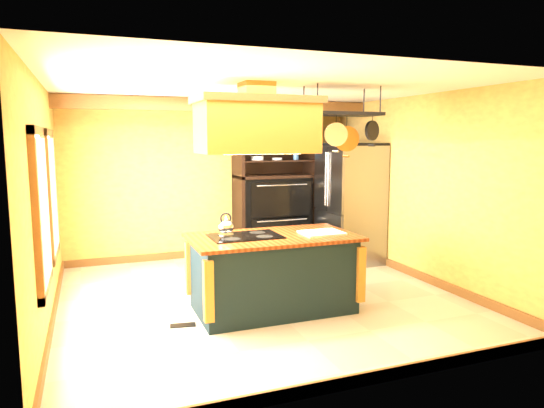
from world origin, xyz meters
TOP-DOWN VIEW (x-y plane):
  - floor at (0.00, 0.00)m, footprint 5.00×5.00m
  - ceiling at (0.00, 0.00)m, footprint 5.00×5.00m
  - wall_back at (0.00, 2.50)m, footprint 5.00×0.02m
  - wall_front at (0.00, -2.50)m, footprint 5.00×0.02m
  - wall_left at (-2.50, 0.00)m, footprint 0.02×5.00m
  - wall_right at (2.50, 0.00)m, footprint 0.02×5.00m
  - ceiling_beam at (0.00, 1.70)m, footprint 5.00×0.15m
  - window_near at (-2.47, -0.80)m, footprint 0.06×1.06m
  - window_far at (-2.47, 0.60)m, footprint 0.06×1.06m
  - kitchen_island at (-0.01, -0.49)m, footprint 1.98×1.10m
  - range_hood at (-0.21, -0.49)m, footprint 1.41×0.79m
  - pot_rack at (0.90, -0.49)m, footprint 1.00×0.47m
  - refrigerator at (2.06, 1.29)m, footprint 0.85×1.00m
  - hutch at (1.05, 2.23)m, footprint 1.42×0.64m
  - floor_register at (-1.13, -0.61)m, footprint 0.30×0.16m

SIDE VIEW (x-z plane):
  - floor at x=0.00m, z-range 0.00..0.00m
  - floor_register at x=-1.13m, z-range 0.00..0.01m
  - kitchen_island at x=-0.01m, z-range -0.09..1.02m
  - hutch at x=1.05m, z-range -0.30..2.20m
  - refrigerator at x=2.06m, z-range -0.02..1.94m
  - wall_back at x=0.00m, z-range 0.00..2.70m
  - wall_front at x=0.00m, z-range 0.00..2.70m
  - wall_left at x=-2.50m, z-range 0.00..2.70m
  - wall_right at x=2.50m, z-range 0.00..2.70m
  - window_near at x=-2.47m, z-range 0.62..2.18m
  - window_far at x=-2.47m, z-range 0.62..2.18m
  - range_hood at x=-0.21m, z-range 1.84..2.64m
  - pot_rack at x=0.90m, z-range 1.88..2.67m
  - ceiling_beam at x=0.00m, z-range 2.49..2.69m
  - ceiling at x=0.00m, z-range 2.70..2.70m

